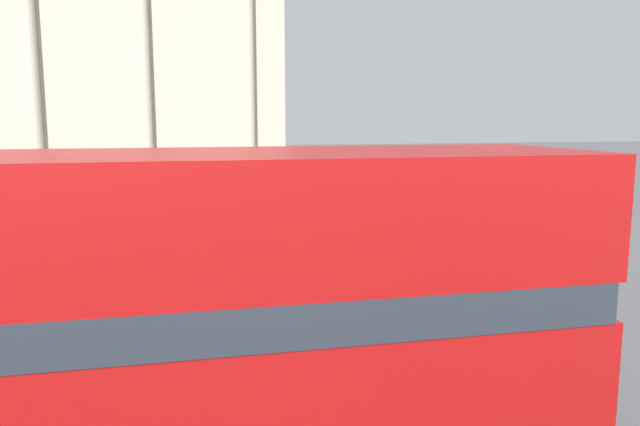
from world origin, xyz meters
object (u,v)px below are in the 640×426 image
at_px(pedestrian_white, 357,189).
at_px(pedestrian_black, 384,212).
at_px(plaza_building_left, 98,41).
at_px(pedestrian_olive, 259,196).
at_px(traffic_light_mid, 408,187).
at_px(double_decker_bus, 125,326).

bearing_deg(pedestrian_white, pedestrian_black, 63.25).
relative_size(plaza_building_left, pedestrian_olive, 18.16).
bearing_deg(pedestrian_black, pedestrian_white, 161.75).
height_order(pedestrian_olive, pedestrian_white, pedestrian_olive).
height_order(plaza_building_left, pedestrian_white, plaza_building_left).
bearing_deg(traffic_light_mid, double_decker_bus, -121.69).
xyz_separation_m(plaza_building_left, pedestrian_olive, (9.79, -29.36, -10.04)).
relative_size(pedestrian_black, pedestrian_olive, 1.05).
bearing_deg(double_decker_bus, pedestrian_black, 54.39).
bearing_deg(pedestrian_white, pedestrian_olive, 2.85).
bearing_deg(pedestrian_black, traffic_light_mid, 5.62).
distance_m(double_decker_bus, traffic_light_mid, 16.30).
bearing_deg(double_decker_bus, pedestrian_olive, 71.25).
bearing_deg(double_decker_bus, traffic_light_mid, 50.76).
bearing_deg(plaza_building_left, pedestrian_olive, -71.55).
bearing_deg(plaza_building_left, pedestrian_black, -68.85).
relative_size(pedestrian_olive, pedestrian_white, 1.03).
bearing_deg(plaza_building_left, double_decker_bus, -83.77).
bearing_deg(pedestrian_olive, pedestrian_black, -161.42).
height_order(double_decker_bus, pedestrian_black, double_decker_bus).
bearing_deg(traffic_light_mid, pedestrian_olive, 119.64).
relative_size(traffic_light_mid, pedestrian_olive, 1.92).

